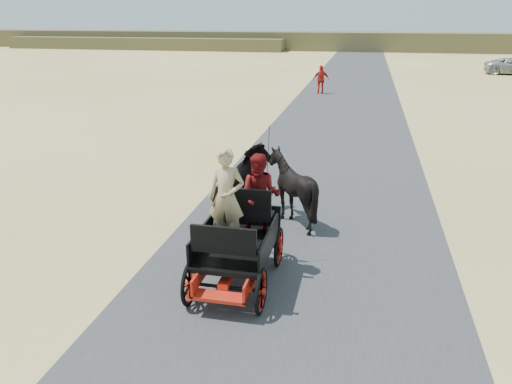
% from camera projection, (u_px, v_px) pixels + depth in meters
% --- Properties ---
extents(ground, '(140.00, 140.00, 0.00)m').
position_uv_depth(ground, '(306.00, 241.00, 10.87)').
color(ground, tan).
extents(road, '(6.00, 140.00, 0.01)m').
position_uv_depth(road, '(306.00, 241.00, 10.87)').
color(road, '#38383A').
rests_on(road, ground).
extents(ridge_far, '(140.00, 6.00, 2.40)m').
position_uv_depth(ridge_far, '(361.00, 42.00, 67.52)').
color(ridge_far, brown).
rests_on(ridge_far, ground).
extents(ridge_near, '(40.00, 4.00, 1.60)m').
position_uv_depth(ridge_near, '(143.00, 44.00, 69.98)').
color(ridge_near, brown).
rests_on(ridge_near, ground).
extents(carriage, '(1.30, 2.40, 0.72)m').
position_uv_depth(carriage, '(237.00, 264.00, 9.13)').
color(carriage, black).
rests_on(carriage, ground).
extents(horse_left, '(0.91, 2.01, 1.70)m').
position_uv_depth(horse_left, '(246.00, 185.00, 11.84)').
color(horse_left, black).
rests_on(horse_left, ground).
extents(horse_right, '(1.37, 1.54, 1.70)m').
position_uv_depth(horse_right, '(292.00, 188.00, 11.62)').
color(horse_right, black).
rests_on(horse_right, ground).
extents(driver_man, '(0.66, 0.43, 1.80)m').
position_uv_depth(driver_man, '(226.00, 198.00, 8.80)').
color(driver_man, tan).
rests_on(driver_man, carriage).
extents(passenger_woman, '(0.77, 0.60, 1.58)m').
position_uv_depth(passenger_woman, '(260.00, 195.00, 9.24)').
color(passenger_woman, '#660C0F').
rests_on(passenger_woman, carriage).
extents(pedestrian, '(1.07, 0.59, 1.73)m').
position_uv_depth(pedestrian, '(321.00, 80.00, 30.83)').
color(pedestrian, red).
rests_on(pedestrian, ground).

